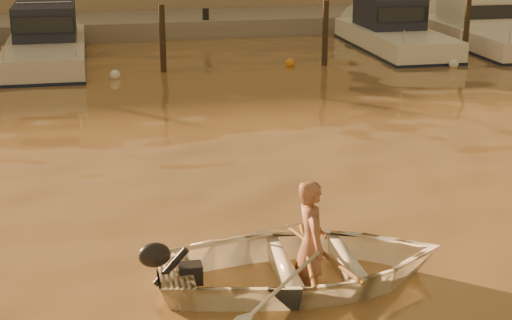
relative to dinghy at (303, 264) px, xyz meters
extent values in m
plane|color=brown|center=(-0.26, 0.41, -0.28)|extent=(160.00, 160.00, 0.00)
imported|color=white|center=(0.00, 0.00, 0.00)|extent=(3.85, 2.77, 0.79)
imported|color=#96614B|center=(0.10, 0.00, 0.28)|extent=(0.42, 0.63, 1.72)
cylinder|color=brown|center=(0.25, 0.00, 0.14)|extent=(0.47, 2.07, 0.13)
cylinder|color=brown|center=(0.05, 0.00, 0.14)|extent=(0.45, 2.08, 0.13)
cylinder|color=#2D2319|center=(-0.46, 14.21, 0.62)|extent=(0.18, 0.18, 2.20)
cylinder|color=#2D2319|center=(4.54, 14.21, 0.62)|extent=(0.18, 0.18, 2.20)
cylinder|color=#2D2319|center=(9.24, 14.21, 0.62)|extent=(0.18, 0.18, 2.20)
sphere|color=white|center=(-1.92, 13.52, -0.18)|extent=(0.30, 0.30, 0.30)
sphere|color=orange|center=(3.44, 14.22, -0.18)|extent=(0.30, 0.30, 0.30)
sphere|color=silver|center=(8.33, 13.07, -0.18)|extent=(0.30, 0.30, 0.30)
cube|color=gray|center=(-0.26, 21.91, -0.13)|extent=(52.00, 4.00, 1.00)
camera|label=1|loc=(-2.52, -8.95, 4.44)|focal=55.00mm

